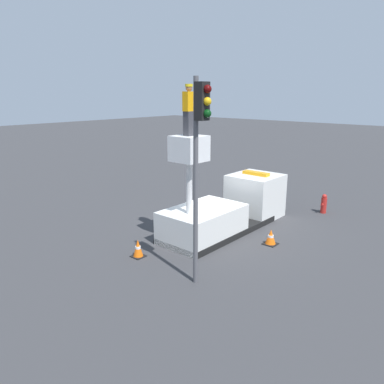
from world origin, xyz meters
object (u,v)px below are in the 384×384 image
Objects in this scene: fire_hydrant at (324,204)px; traffic_cone_curbside at (271,237)px; worker at (189,110)px; bucket_truck at (228,208)px; traffic_light_pole at (200,144)px; traffic_cone_rear at (138,249)px.

traffic_cone_curbside is at bearing -179.44° from fire_hydrant.
traffic_cone_curbside is at bearing -47.48° from worker.
fire_hydrant is at bearing -25.23° from bucket_truck.
traffic_light_pole is 6.48× the size of fire_hydrant.
worker reaches higher than bucket_truck.
traffic_light_pole is at bearing 179.76° from fire_hydrant.
fire_hydrant is at bearing -0.24° from traffic_light_pole.
worker is 2.77× the size of traffic_cone_rear.
traffic_light_pole is 5.69m from traffic_cone_curbside.
worker is at bearing 47.21° from traffic_light_pole.
traffic_light_pole is at bearing -91.22° from traffic_cone_rear.
traffic_cone_rear is at bearing 144.19° from traffic_cone_curbside.
bucket_truck is at bearing -8.36° from traffic_cone_rear.
bucket_truck is at bearing 81.19° from traffic_cone_curbside.
worker reaches higher than traffic_cone_curbside.
traffic_cone_curbside is (4.11, -0.09, -3.94)m from traffic_light_pole.
traffic_light_pole is 9.92m from fire_hydrant.
bucket_truck is 4.48m from traffic_cone_rear.
worker reaches higher than traffic_cone_rear.
worker is at bearing 180.00° from bucket_truck.
traffic_light_pole reaches higher than bucket_truck.
fire_hydrant is 9.56m from traffic_cone_rear.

